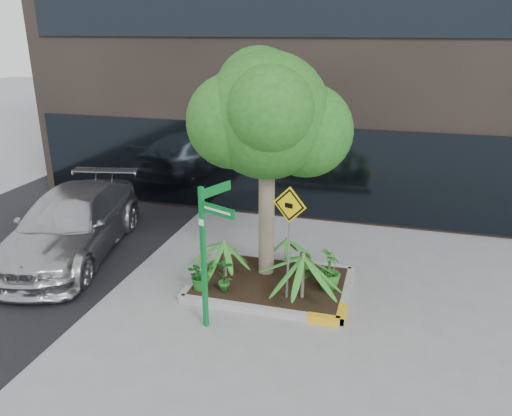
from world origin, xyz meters
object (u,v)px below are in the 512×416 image
(parked_car, at_px, (71,224))
(cattle_sign, at_px, (289,224))
(tree, at_px, (267,116))
(street_sign_post, at_px, (207,243))

(parked_car, height_order, cattle_sign, cattle_sign)
(tree, distance_m, cattle_sign, 2.21)
(parked_car, distance_m, street_sign_post, 4.86)
(tree, distance_m, parked_car, 5.60)
(street_sign_post, distance_m, cattle_sign, 1.69)
(tree, bearing_deg, cattle_sign, -54.51)
(tree, height_order, street_sign_post, tree)
(tree, distance_m, street_sign_post, 2.91)
(parked_car, xyz_separation_m, street_sign_post, (4.31, -2.05, 0.91))
(parked_car, relative_size, street_sign_post, 1.96)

